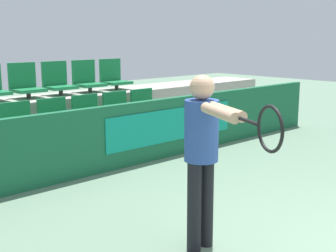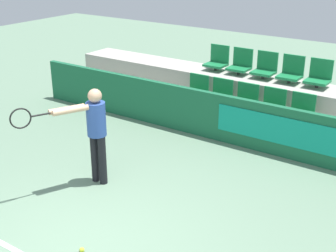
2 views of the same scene
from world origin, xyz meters
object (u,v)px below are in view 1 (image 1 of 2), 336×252
stadium_chair_3 (119,112)px  stadium_chair_0 (19,126)px  stadium_chair_4 (146,109)px  stadium_chair_6 (26,84)px  stadium_chair_1 (56,121)px  stadium_chair_9 (114,77)px  stadium_chair_7 (58,81)px  stadium_chair_8 (87,79)px  stadium_chair_2 (89,117)px  tennis_player (204,146)px

stadium_chair_3 → stadium_chair_0: bearing=180.0°
stadium_chair_4 → stadium_chair_6: (-1.77, 0.90, 0.49)m
stadium_chair_0 → stadium_chair_1: bearing=0.0°
stadium_chair_9 → stadium_chair_6: bearing=180.0°
stadium_chair_0 → stadium_chair_7: stadium_chair_7 is taller
stadium_chair_8 → stadium_chair_9: size_ratio=1.00×
stadium_chair_1 → stadium_chair_7: 1.18m
stadium_chair_9 → stadium_chair_8: bearing=180.0°
stadium_chair_9 → stadium_chair_2: bearing=-142.6°
stadium_chair_0 → stadium_chair_6: stadium_chair_6 is taller
stadium_chair_3 → stadium_chair_1: bearing=180.0°
stadium_chair_0 → tennis_player: size_ratio=0.34×
stadium_chair_0 → tennis_player: (0.11, -3.41, 0.29)m
stadium_chair_4 → stadium_chair_7: bearing=142.6°
stadium_chair_1 → stadium_chair_2: same height
stadium_chair_2 → tennis_player: 3.58m
stadium_chair_3 → stadium_chair_2: bearing=180.0°
stadium_chair_0 → stadium_chair_9: stadium_chair_9 is taller
stadium_chair_0 → stadium_chair_3: same height
stadium_chair_0 → tennis_player: tennis_player is taller
stadium_chair_1 → stadium_chair_9: size_ratio=1.00×
stadium_chair_7 → stadium_chair_8: 0.59m
stadium_chair_2 → stadium_chair_8: (0.59, 0.90, 0.49)m
stadium_chair_2 → stadium_chair_6: stadium_chair_6 is taller
stadium_chair_6 → stadium_chair_1: bearing=-90.0°
stadium_chair_3 → tennis_player: size_ratio=0.34×
stadium_chair_1 → tennis_player: 3.45m
stadium_chair_3 → tennis_player: tennis_player is taller
stadium_chair_1 → stadium_chair_8: stadium_chair_8 is taller
stadium_chair_0 → stadium_chair_3: size_ratio=1.00×
stadium_chair_3 → stadium_chair_6: bearing=142.6°
stadium_chair_3 → stadium_chair_6: (-1.18, 0.90, 0.49)m
stadium_chair_3 → stadium_chair_9: (0.59, 0.90, 0.49)m
stadium_chair_1 → stadium_chair_3: bearing=0.0°
stadium_chair_6 → tennis_player: bearing=-96.3°
stadium_chair_9 → stadium_chair_7: bearing=180.0°
stadium_chair_2 → stadium_chair_3: (0.59, 0.00, 0.00)m
stadium_chair_0 → stadium_chair_2: 1.18m
stadium_chair_4 → stadium_chair_6: 2.04m
stadium_chair_3 → stadium_chair_6: stadium_chair_6 is taller
stadium_chair_7 → stadium_chair_9: (1.18, 0.00, 0.00)m
stadium_chair_3 → stadium_chair_7: stadium_chair_7 is taller
stadium_chair_2 → stadium_chair_6: size_ratio=1.00×
stadium_chair_9 → tennis_player: 4.86m
stadium_chair_6 → stadium_chair_8: bearing=0.0°
stadium_chair_9 → tennis_player: (-2.24, -4.31, -0.20)m
stadium_chair_3 → stadium_chair_7: bearing=123.1°
stadium_chair_6 → stadium_chair_3: bearing=-37.4°
stadium_chair_4 → stadium_chair_7: (-1.18, 0.90, 0.49)m
stadium_chair_6 → stadium_chair_8: same height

